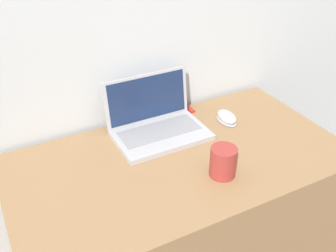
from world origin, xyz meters
name	(u,v)px	position (x,y,z in m)	size (l,w,h in m)	color
desk	(179,232)	(0.00, 0.32, 0.37)	(1.20, 0.64, 0.75)	#936D47
laptop	(157,122)	(0.00, 0.51, 0.79)	(0.35, 0.25, 0.21)	#ADADB2
drink_cup	(223,161)	(0.08, 0.18, 0.80)	(0.09, 0.09, 0.11)	#9E332D
computer_mouse	(227,117)	(0.29, 0.45, 0.77)	(0.06, 0.11, 0.04)	#B2B2B7
usb_stick	(190,109)	(0.20, 0.60, 0.75)	(0.02, 0.06, 0.01)	#B2261E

